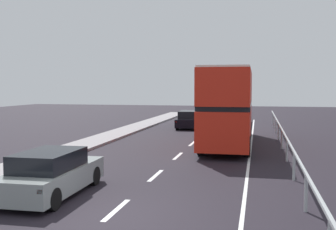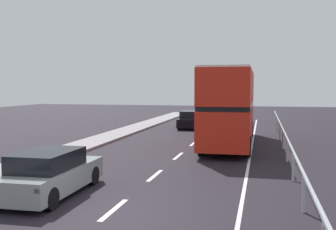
% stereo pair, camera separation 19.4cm
% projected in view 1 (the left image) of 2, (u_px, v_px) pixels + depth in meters
% --- Properties ---
extents(ground_plane, '(74.52, 120.00, 0.10)m').
position_uv_depth(ground_plane, '(111.00, 216.00, 10.95)').
color(ground_plane, black).
extents(lane_paint_markings, '(3.58, 46.00, 0.01)m').
position_uv_depth(lane_paint_markings, '(220.00, 162.00, 18.56)').
color(lane_paint_markings, silver).
rests_on(lane_paint_markings, ground).
extents(bridge_side_railing, '(0.10, 42.00, 1.07)m').
position_uv_depth(bridge_side_railing, '(287.00, 142.00, 18.55)').
color(bridge_side_railing, '#A8ADAF').
rests_on(bridge_side_railing, ground).
extents(double_decker_bus_red, '(2.65, 11.22, 4.38)m').
position_uv_depth(double_decker_bus_red, '(229.00, 105.00, 23.84)').
color(double_decker_bus_red, red).
rests_on(double_decker_bus_red, ground).
extents(hatchback_car_near, '(1.84, 4.42, 1.43)m').
position_uv_depth(hatchback_car_near, '(52.00, 174.00, 12.81)').
color(hatchback_car_near, gray).
rests_on(hatchback_car_near, ground).
extents(sedan_car_ahead, '(1.90, 4.32, 1.42)m').
position_uv_depth(sedan_car_ahead, '(190.00, 120.00, 33.24)').
color(sedan_car_ahead, black).
rests_on(sedan_car_ahead, ground).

